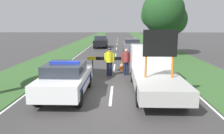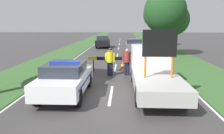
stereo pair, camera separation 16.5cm
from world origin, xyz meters
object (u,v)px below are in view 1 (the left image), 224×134
work_truck (153,70)px  queued_car_sedan_black (101,42)px  police_car (66,78)px  queued_car_hatch_blue (140,52)px  roadside_tree_mid_left (172,20)px  traffic_cone_centre_front (122,66)px  queued_car_suv_grey (132,45)px  road_barrier (113,59)px  roadside_tree_near_left (163,12)px  police_officer (109,60)px  roadside_tree_near_right (153,15)px  pedestrian_civilian (126,60)px  traffic_cone_near_police (145,71)px

work_truck → queued_car_sedan_black: (-4.26, 19.84, -0.15)m
police_car → queued_car_hatch_blue: 11.27m
roadside_tree_mid_left → traffic_cone_centre_front: bearing=-121.8°
queued_car_suv_grey → traffic_cone_centre_front: bearing=82.6°
road_barrier → roadside_tree_near_left: roadside_tree_near_left is taller
queued_car_suv_grey → queued_car_sedan_black: size_ratio=1.02×
police_car → work_truck: bearing=14.0°
police_officer → queued_car_suv_grey: (2.09, 11.65, -0.22)m
traffic_cone_centre_front → roadside_tree_mid_left: size_ratio=0.12×
work_truck → queued_car_sedan_black: bearing=-79.9°
queued_car_sedan_black → roadside_tree_near_right: roadside_tree_near_right is taller
queued_car_hatch_blue → police_car: bearing=67.4°
roadside_tree_near_right → pedestrian_civilian: bearing=-103.0°
work_truck → roadside_tree_near_right: bearing=-100.2°
pedestrian_civilian → queued_car_sedan_black: 17.10m
work_truck → pedestrian_civilian: bearing=-69.8°
work_truck → traffic_cone_centre_front: bearing=-73.8°
queued_car_hatch_blue → queued_car_sedan_black: size_ratio=1.02×
pedestrian_civilian → roadside_tree_near_left: bearing=79.0°
police_car → work_truck: (4.10, 1.19, 0.20)m
traffic_cone_near_police → pedestrian_civilian: bearing=159.9°
roadside_tree_mid_left → police_car: bearing=-119.0°
pedestrian_civilian → traffic_cone_near_police: 1.41m
queued_car_sedan_black → road_barrier: bearing=97.6°
police_officer → roadside_tree_near_right: roadside_tree_near_right is taller
queued_car_sedan_black → roadside_tree_mid_left: size_ratio=0.76×
work_truck → traffic_cone_centre_front: 4.83m
police_car → traffic_cone_near_police: 5.54m
work_truck → queued_car_hatch_blue: bearing=-93.5°
queued_car_sedan_black → police_officer: bearing=96.5°
work_truck → queued_car_sedan_black: work_truck is taller
traffic_cone_near_police → police_officer: bearing=174.4°
road_barrier → traffic_cone_near_police: road_barrier is taller
police_officer → roadside_tree_near_left: bearing=-129.0°
queued_car_suv_grey → roadside_tree_near_right: (3.38, 7.58, 3.71)m
police_officer → traffic_cone_centre_front: bearing=-125.5°
traffic_cone_centre_front → roadside_tree_near_right: bearing=75.1°
queued_car_hatch_blue → queued_car_suv_grey: queued_car_suv_grey is taller
police_officer → pedestrian_civilian: size_ratio=1.02×
pedestrian_civilian → queued_car_hatch_blue: size_ratio=0.41×
queued_car_sedan_black → work_truck: bearing=102.1°
roadside_tree_near_left → road_barrier: bearing=-120.5°
road_barrier → traffic_cone_centre_front: road_barrier is taller
queued_car_hatch_blue → work_truck: bearing=88.6°
pedestrian_civilian → queued_car_sedan_black: pedestrian_civilian is taller
police_car → police_officer: bearing=63.6°
road_barrier → queued_car_suv_grey: 10.81m
queued_car_sedan_black → roadside_tree_near_right: bearing=-163.5°
police_officer → traffic_cone_near_police: size_ratio=2.44×
queued_car_hatch_blue → queued_car_sedan_black: (-4.48, 10.62, 0.08)m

